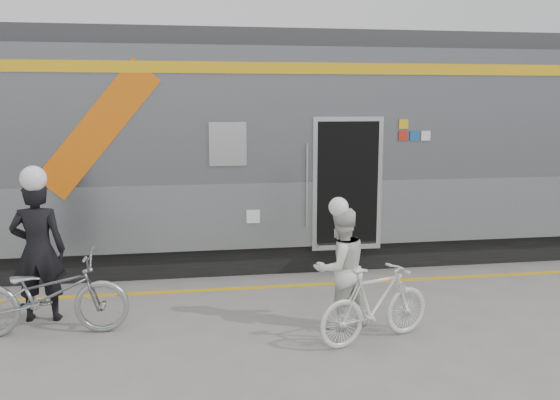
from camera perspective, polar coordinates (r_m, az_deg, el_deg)
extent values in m
plane|color=slate|center=(7.47, -3.61, -13.64)|extent=(90.00, 90.00, 0.00)
cube|color=black|center=(11.37, -6.48, -4.18)|extent=(24.00, 2.70, 0.50)
cube|color=#9EA0A5|center=(11.21, -6.56, -0.20)|extent=(24.00, 3.00, 1.10)
cube|color=slate|center=(11.05, -6.72, 8.26)|extent=(24.00, 3.00, 2.20)
cube|color=#38383A|center=(11.09, -6.85, 14.73)|extent=(24.00, 2.64, 0.30)
cube|color=gold|center=(9.55, -6.38, 12.57)|extent=(24.00, 0.02, 0.18)
cube|color=#DF610D|center=(9.62, -17.11, 6.52)|extent=(1.96, 0.01, 2.19)
cube|color=black|center=(9.58, -5.05, 5.40)|extent=(0.55, 0.02, 0.65)
cube|color=black|center=(10.20, 6.20, 1.68)|extent=(1.05, 0.45, 2.10)
cube|color=silver|center=(10.00, 6.52, 1.51)|extent=(1.20, 0.02, 2.25)
cylinder|color=silver|center=(9.82, 2.61, 1.41)|extent=(0.04, 0.04, 1.40)
cube|color=silver|center=(10.16, 6.47, -4.28)|extent=(1.05, 0.25, 0.06)
cube|color=gold|center=(10.21, 11.81, 7.18)|extent=(0.16, 0.01, 0.16)
cube|color=red|center=(10.22, 11.77, 6.06)|extent=(0.16, 0.01, 0.16)
cube|color=#175397|center=(10.29, 12.82, 6.04)|extent=(0.16, 0.01, 0.16)
cube|color=silver|center=(10.37, 13.85, 6.03)|extent=(0.16, 0.01, 0.16)
cube|color=silver|center=(9.77, -2.60, -1.60)|extent=(0.22, 0.01, 0.22)
cube|color=gold|center=(9.48, -4.93, -8.52)|extent=(24.00, 0.12, 0.01)
imported|color=black|center=(8.55, -22.25, -4.53)|extent=(0.71, 0.48, 1.93)
imported|color=#989B9F|center=(8.10, -21.52, -8.43)|extent=(2.04, 0.75, 1.06)
imported|color=silver|center=(7.77, 5.83, -6.54)|extent=(0.92, 0.82, 1.58)
imported|color=silver|center=(7.45, 9.16, -9.85)|extent=(1.66, 0.94, 0.96)
sphere|color=white|center=(8.36, -22.74, 3.02)|extent=(0.33, 0.33, 0.33)
sphere|color=white|center=(7.57, 5.95, 0.16)|extent=(0.25, 0.25, 0.25)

